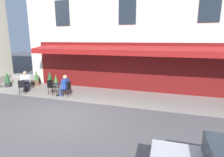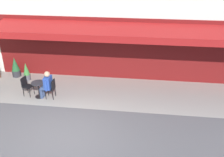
{
  "view_description": "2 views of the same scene",
  "coord_description": "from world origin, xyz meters",
  "px_view_note": "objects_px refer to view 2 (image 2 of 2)",
  "views": [
    {
      "loc": [
        -4.32,
        6.77,
        3.41
      ],
      "look_at": [
        -1.11,
        -3.51,
        1.07
      ],
      "focal_mm": 29.06,
      "sensor_mm": 36.0,
      "label": 1
    },
    {
      "loc": [
        -2.57,
        7.13,
        5.99
      ],
      "look_at": [
        -1.33,
        -2.81,
        1.02
      ],
      "focal_mm": 40.63,
      "sensor_mm": 36.0,
      "label": 2
    }
  ],
  "objects_px": {
    "potted_plant_mid_terrace": "(15,67)",
    "potted_plant_by_steps": "(26,72)",
    "cafe_table_far_end": "(38,88)",
    "seated_patron_in_blue": "(47,84)",
    "cafe_chair_black_by_window": "(52,87)",
    "cafe_chair_black_corner_right": "(26,85)"
  },
  "relations": [
    {
      "from": "seated_patron_in_blue",
      "to": "cafe_chair_black_by_window",
      "type": "bearing_deg",
      "value": 179.86
    },
    {
      "from": "cafe_chair_black_by_window",
      "to": "potted_plant_by_steps",
      "type": "bearing_deg",
      "value": -40.05
    },
    {
      "from": "seated_patron_in_blue",
      "to": "potted_plant_by_steps",
      "type": "height_order",
      "value": "seated_patron_in_blue"
    },
    {
      "from": "cafe_table_far_end",
      "to": "potted_plant_mid_terrace",
      "type": "xyz_separation_m",
      "value": [
        2.05,
        -1.96,
        0.03
      ]
    },
    {
      "from": "cafe_table_far_end",
      "to": "cafe_chair_black_corner_right",
      "type": "xyz_separation_m",
      "value": [
        0.62,
        -0.11,
        0.06
      ]
    },
    {
      "from": "cafe_chair_black_by_window",
      "to": "potted_plant_mid_terrace",
      "type": "xyz_separation_m",
      "value": [
        2.68,
        -1.96,
        -0.02
      ]
    },
    {
      "from": "cafe_chair_black_by_window",
      "to": "cafe_chair_black_corner_right",
      "type": "bearing_deg",
      "value": -4.93
    },
    {
      "from": "potted_plant_mid_terrace",
      "to": "cafe_table_far_end",
      "type": "bearing_deg",
      "value": 136.22
    },
    {
      "from": "cafe_table_far_end",
      "to": "cafe_chair_black_corner_right",
      "type": "distance_m",
      "value": 0.63
    },
    {
      "from": "cafe_chair_black_corner_right",
      "to": "seated_patron_in_blue",
      "type": "height_order",
      "value": "seated_patron_in_blue"
    },
    {
      "from": "cafe_table_far_end",
      "to": "cafe_chair_black_corner_right",
      "type": "relative_size",
      "value": 0.82
    },
    {
      "from": "cafe_table_far_end",
      "to": "seated_patron_in_blue",
      "type": "xyz_separation_m",
      "value": [
        -0.42,
        0.0,
        0.21
      ]
    },
    {
      "from": "cafe_table_far_end",
      "to": "cafe_chair_black_by_window",
      "type": "height_order",
      "value": "cafe_chair_black_by_window"
    },
    {
      "from": "cafe_chair_black_corner_right",
      "to": "potted_plant_mid_terrace",
      "type": "bearing_deg",
      "value": -52.48
    },
    {
      "from": "seated_patron_in_blue",
      "to": "potted_plant_mid_terrace",
      "type": "bearing_deg",
      "value": -38.55
    },
    {
      "from": "cafe_table_far_end",
      "to": "cafe_chair_black_corner_right",
      "type": "height_order",
      "value": "cafe_chair_black_corner_right"
    },
    {
      "from": "potted_plant_mid_terrace",
      "to": "potted_plant_by_steps",
      "type": "bearing_deg",
      "value": 155.35
    },
    {
      "from": "cafe_chair_black_by_window",
      "to": "seated_patron_in_blue",
      "type": "distance_m",
      "value": 0.27
    },
    {
      "from": "cafe_chair_black_by_window",
      "to": "seated_patron_in_blue",
      "type": "relative_size",
      "value": 0.69
    },
    {
      "from": "potted_plant_by_steps",
      "to": "seated_patron_in_blue",
      "type": "bearing_deg",
      "value": 136.58
    },
    {
      "from": "seated_patron_in_blue",
      "to": "potted_plant_mid_terrace",
      "type": "height_order",
      "value": "seated_patron_in_blue"
    },
    {
      "from": "cafe_chair_black_by_window",
      "to": "seated_patron_in_blue",
      "type": "height_order",
      "value": "seated_patron_in_blue"
    }
  ]
}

